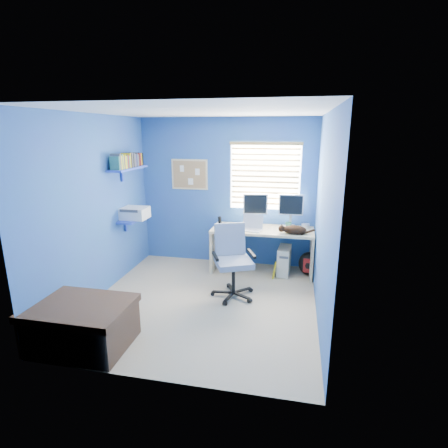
% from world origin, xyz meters
% --- Properties ---
extents(floor, '(3.00, 3.20, 0.00)m').
position_xyz_m(floor, '(0.00, 0.00, 0.00)').
color(floor, tan).
rests_on(floor, ground).
extents(ceiling, '(3.00, 3.20, 0.00)m').
position_xyz_m(ceiling, '(0.00, 0.00, 2.50)').
color(ceiling, white).
rests_on(ceiling, wall_back).
extents(wall_back, '(3.00, 0.01, 2.50)m').
position_xyz_m(wall_back, '(0.00, 1.60, 1.25)').
color(wall_back, '#3553AB').
rests_on(wall_back, ground).
extents(wall_front, '(3.00, 0.01, 2.50)m').
position_xyz_m(wall_front, '(0.00, -1.60, 1.25)').
color(wall_front, '#3553AB').
rests_on(wall_front, ground).
extents(wall_left, '(0.01, 3.20, 2.50)m').
position_xyz_m(wall_left, '(-1.50, 0.00, 1.25)').
color(wall_left, '#3553AB').
rests_on(wall_left, ground).
extents(wall_right, '(0.01, 3.20, 2.50)m').
position_xyz_m(wall_right, '(1.50, 0.00, 1.25)').
color(wall_right, '#3553AB').
rests_on(wall_right, ground).
extents(desk, '(1.63, 0.65, 0.74)m').
position_xyz_m(desk, '(0.66, 1.26, 0.37)').
color(desk, tan).
rests_on(desk, floor).
extents(laptop, '(0.36, 0.31, 0.22)m').
position_xyz_m(laptop, '(0.49, 1.12, 0.85)').
color(laptop, silver).
rests_on(laptop, desk).
extents(monitor_left, '(0.41, 0.17, 0.54)m').
position_xyz_m(monitor_left, '(0.52, 1.43, 1.01)').
color(monitor_left, silver).
rests_on(monitor_left, desk).
extents(monitor_right, '(0.40, 0.13, 0.54)m').
position_xyz_m(monitor_right, '(1.10, 1.49, 1.01)').
color(monitor_right, silver).
rests_on(monitor_right, desk).
extents(phone, '(0.12, 0.13, 0.17)m').
position_xyz_m(phone, '(-0.05, 1.26, 0.82)').
color(phone, black).
rests_on(phone, desk).
extents(mug, '(0.10, 0.09, 0.10)m').
position_xyz_m(mug, '(1.07, 1.37, 0.79)').
color(mug, '#2C6B59').
rests_on(mug, desk).
extents(cd_spindle, '(0.13, 0.13, 0.07)m').
position_xyz_m(cd_spindle, '(1.35, 1.45, 0.78)').
color(cd_spindle, silver).
rests_on(cd_spindle, desk).
extents(cat, '(0.39, 0.23, 0.13)m').
position_xyz_m(cat, '(1.17, 1.06, 0.81)').
color(cat, black).
rests_on(cat, desk).
extents(tower_pc, '(0.22, 0.45, 0.45)m').
position_xyz_m(tower_pc, '(1.03, 1.25, 0.23)').
color(tower_pc, beige).
rests_on(tower_pc, floor).
extents(drawer_boxes, '(0.35, 0.28, 0.41)m').
position_xyz_m(drawer_boxes, '(0.19, 1.28, 0.20)').
color(drawer_boxes, tan).
rests_on(drawer_boxes, floor).
extents(yellow_book, '(0.03, 0.17, 0.24)m').
position_xyz_m(yellow_book, '(0.89, 1.05, 0.12)').
color(yellow_book, yellow).
rests_on(yellow_book, floor).
extents(backpack, '(0.35, 0.28, 0.39)m').
position_xyz_m(backpack, '(1.43, 1.27, 0.19)').
color(backpack, black).
rests_on(backpack, floor).
extents(bed_corner, '(1.01, 0.72, 0.49)m').
position_xyz_m(bed_corner, '(-1.04, -1.22, 0.24)').
color(bed_corner, brown).
rests_on(bed_corner, floor).
extents(office_chair, '(0.78, 0.78, 1.01)m').
position_xyz_m(office_chair, '(0.34, 0.31, 0.38)').
color(office_chair, black).
rests_on(office_chair, floor).
extents(window_blinds, '(1.15, 0.05, 1.10)m').
position_xyz_m(window_blinds, '(0.65, 1.57, 1.55)').
color(window_blinds, white).
rests_on(window_blinds, ground).
extents(corkboard, '(0.64, 0.02, 0.52)m').
position_xyz_m(corkboard, '(-0.65, 1.58, 1.55)').
color(corkboard, tan).
rests_on(corkboard, ground).
extents(wall_shelves, '(0.42, 0.90, 1.05)m').
position_xyz_m(wall_shelves, '(-1.35, 0.75, 1.43)').
color(wall_shelves, blue).
rests_on(wall_shelves, ground).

